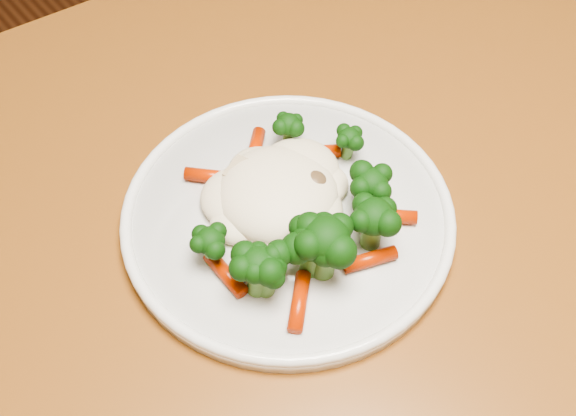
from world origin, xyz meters
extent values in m
plane|color=#5E3016|center=(0.00, 0.00, 0.00)|extent=(3.00, 3.00, 0.00)
cube|color=#925521|center=(-0.25, -0.19, 0.73)|extent=(1.26, 0.89, 0.04)
cube|color=#925521|center=(0.31, 0.10, 0.35)|extent=(0.06, 0.06, 0.71)
cylinder|color=white|center=(-0.36, -0.17, 0.76)|extent=(0.28, 0.28, 0.01)
ellipsoid|color=#FFEDCB|center=(-0.36, -0.16, 0.79)|extent=(0.12, 0.11, 0.05)
ellipsoid|color=black|center=(-0.42, -0.22, 0.79)|extent=(0.05, 0.05, 0.04)
ellipsoid|color=black|center=(-0.38, -0.23, 0.79)|extent=(0.06, 0.06, 0.05)
ellipsoid|color=black|center=(-0.32, -0.24, 0.79)|extent=(0.05, 0.05, 0.05)
ellipsoid|color=black|center=(-0.30, -0.21, 0.78)|extent=(0.05, 0.05, 0.04)
ellipsoid|color=black|center=(-0.27, -0.15, 0.78)|extent=(0.03, 0.03, 0.03)
ellipsoid|color=black|center=(-0.31, -0.11, 0.78)|extent=(0.03, 0.03, 0.03)
ellipsoid|color=black|center=(-0.43, -0.17, 0.78)|extent=(0.04, 0.04, 0.03)
ellipsoid|color=black|center=(-0.42, -0.22, 0.78)|extent=(0.05, 0.05, 0.04)
ellipsoid|color=black|center=(-0.37, -0.23, 0.79)|extent=(0.06, 0.06, 0.05)
cylinder|color=#C52F04|center=(-0.39, -0.10, 0.77)|extent=(0.04, 0.04, 0.01)
cylinder|color=#C52F04|center=(-0.34, -0.10, 0.77)|extent=(0.04, 0.04, 0.01)
cylinder|color=#C52F04|center=(-0.30, -0.14, 0.77)|extent=(0.04, 0.03, 0.01)
cylinder|color=#C52F04|center=(-0.43, -0.19, 0.77)|extent=(0.01, 0.05, 0.01)
cylinder|color=#C52F04|center=(-0.41, -0.25, 0.77)|extent=(0.04, 0.04, 0.01)
cylinder|color=#C52F04|center=(-0.34, -0.25, 0.77)|extent=(0.05, 0.03, 0.01)
cylinder|color=#C52F04|center=(-0.29, -0.23, 0.77)|extent=(0.04, 0.03, 0.01)
ellipsoid|color=brown|center=(-0.35, -0.16, 0.78)|extent=(0.03, 0.03, 0.02)
ellipsoid|color=brown|center=(-0.33, -0.17, 0.78)|extent=(0.03, 0.03, 0.02)
ellipsoid|color=brown|center=(-0.38, -0.17, 0.78)|extent=(0.02, 0.02, 0.01)
cube|color=#C9B286|center=(-0.37, -0.12, 0.78)|extent=(0.03, 0.02, 0.01)
cube|color=#C9B286|center=(-0.35, -0.13, 0.78)|extent=(0.02, 0.02, 0.01)
camera|label=1|loc=(-0.59, -0.46, 1.25)|focal=45.00mm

